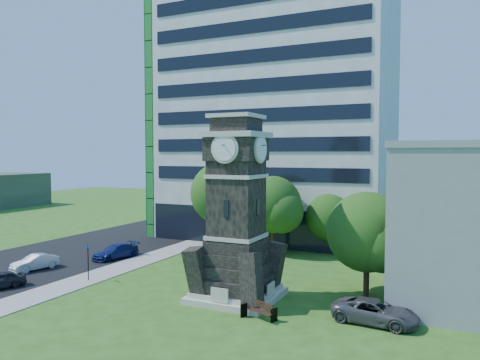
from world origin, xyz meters
The scene contains 14 objects.
ground centered at (0.00, 0.00, 0.00)m, with size 160.00×160.00×0.00m, color #2F5217.
sidewalk centered at (-9.50, 5.00, 0.03)m, with size 3.00×70.00×0.06m, color gray.
street centered at (-18.00, 5.00, 0.01)m, with size 14.00×80.00×0.02m, color black.
clock_tower centered at (3.00, 2.00, 5.28)m, with size 5.40×5.40×12.22m.
office_tall centered at (-3.20, 25.84, 14.22)m, with size 26.20×15.11×28.60m.
car_street_mid centered at (-15.53, 1.77, 0.63)m, with size 1.33×3.82×1.26m, color silver.
car_street_north centered at (-12.32, 8.01, 0.66)m, with size 1.84×4.52×1.31m, color navy.
car_east_lot centered at (12.13, 1.26, 0.67)m, with size 2.23×4.83×1.34m, color #504F54.
park_bench centered at (5.87, -0.92, 0.55)m, with size 2.03×0.54×1.05m.
street_sign centered at (-9.09, 1.10, 1.75)m, with size 0.67×0.07×2.79m.
tree_nw centered at (-5.93, 17.19, 5.34)m, with size 7.15×6.50×8.81m.
tree_nc centered at (0.11, 16.21, 4.58)m, with size 6.10×5.55×7.55m.
tree_ne centered at (5.04, 19.20, 3.33)m, with size 5.42×4.93×5.93m.
tree_east centered at (10.80, 6.27, 4.22)m, with size 5.99×5.44×7.12m.
Camera 1 is at (16.33, -25.69, 9.66)m, focal length 35.00 mm.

